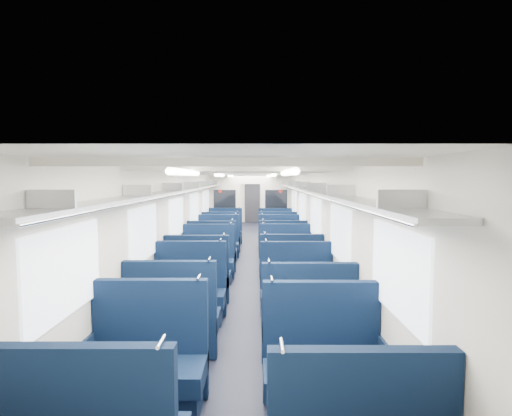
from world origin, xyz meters
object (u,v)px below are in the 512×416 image
Objects in this scene: seat_2 at (148,369)px; seat_8 at (198,280)px; bulkhead at (250,206)px; seat_16 at (222,239)px; seat_18 at (225,234)px; seat_11 at (286,263)px; seat_3 at (323,373)px; seat_5 at (307,327)px; seat_15 at (280,246)px; seat_4 at (173,324)px; seat_10 at (208,264)px; seat_6 at (189,296)px; seat_9 at (291,278)px; seat_7 at (297,297)px; seat_14 at (218,246)px; seat_12 at (213,255)px; seat_17 at (277,239)px; seat_13 at (283,255)px; end_door at (252,202)px; seat_19 at (276,234)px.

seat_2 and seat_8 have the same top height.
bulkhead is 9.97m from seat_2.
seat_16 is 1.00× the size of seat_18.
seat_16 is (-1.66, 3.34, 0.00)m from seat_11.
seat_8 is 1.00× the size of seat_16.
seat_3 is 1.14m from seat_5.
seat_16 is (-1.66, 1.13, 0.00)m from seat_15.
seat_4 and seat_10 have the same top height.
seat_6 is 0.95m from seat_8.
seat_10 is at bearing 143.35° from seat_9.
seat_7 is at bearing 34.43° from seat_4.
seat_15 is (1.66, -0.01, 0.00)m from seat_14.
seat_12 is at bearing 127.36° from seat_9.
seat_9 is at bearing 90.00° from seat_3.
seat_8 is (0.00, 3.31, 0.00)m from seat_2.
seat_3 is 1.00× the size of seat_17.
end_door is at bearing 94.58° from seat_13.
seat_16 is at bearing -114.08° from bulkhead.
seat_6 is at bearing -110.04° from seat_15.
seat_2 is at bearing -103.51° from seat_15.
seat_14 is (0.00, 4.56, 0.00)m from seat_6.
seat_6 and seat_16 have the same top height.
seat_5 is at bearing -53.42° from seat_8.
seat_19 is (0.00, 9.25, 0.00)m from seat_3.
seat_2 is 3.81m from seat_9.
seat_17 is (0.00, 8.18, 0.00)m from seat_3.
seat_10 is (-1.66, 2.35, 0.00)m from seat_7.
seat_8 is 1.00× the size of seat_13.
seat_11 is 1.00× the size of seat_13.
seat_2 and seat_16 have the same top height.
seat_13 is 3.93m from seat_18.
seat_11 and seat_18 have the same top height.
bulkhead is 2.25× the size of seat_12.
seat_16 is (0.00, 5.68, 0.00)m from seat_6.
seat_4 is 1.00× the size of seat_15.
seat_7 and seat_9 have the same top height.
bulkhead is 8.80m from seat_4.
seat_4 is 1.00× the size of seat_17.
seat_13 is 2.43m from seat_17.
seat_5 is at bearing -69.89° from seat_12.
seat_6 and seat_12 have the same top height.
seat_12 is 1.00× the size of seat_18.
seat_12 is at bearing -141.90° from seat_15.
seat_2 is at bearing -94.79° from bulkhead.
seat_19 is at bearing 90.00° from seat_9.
end_door is 1.61× the size of seat_13.
seat_3 is 9.46m from seat_18.
seat_8 is at bearing -124.97° from seat_13.
bulkhead is at bearing 139.12° from seat_19.
seat_2 is 1.00× the size of seat_12.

